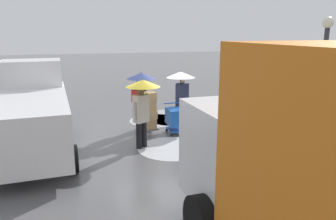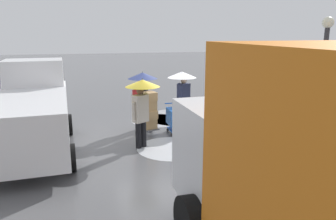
{
  "view_description": "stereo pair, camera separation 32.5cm",
  "coord_description": "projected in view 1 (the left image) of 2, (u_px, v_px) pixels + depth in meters",
  "views": [
    {
      "loc": [
        2.47,
        10.75,
        3.5
      ],
      "look_at": [
        -0.39,
        0.95,
        1.05
      ],
      "focal_mm": 34.97,
      "sensor_mm": 36.0,
      "label": 1
    },
    {
      "loc": [
        2.15,
        10.83,
        3.5
      ],
      "look_at": [
        -0.39,
        0.95,
        1.05
      ],
      "focal_mm": 34.97,
      "sensor_mm": 36.0,
      "label": 2
    }
  ],
  "objects": [
    {
      "name": "street_lamp",
      "position": [
        322.0,
        77.0,
        8.44
      ],
      "size": [
        0.28,
        0.28,
        3.86
      ],
      "color": "#2D2D33",
      "rests_on": "ground"
    },
    {
      "name": "hand_dolly_boxes",
      "position": [
        148.0,
        111.0,
        11.24
      ],
      "size": [
        0.7,
        0.82,
        1.51
      ],
      "color": "#515156",
      "rests_on": "ground"
    },
    {
      "name": "shopping_cart_vendor",
      "position": [
        175.0,
        118.0,
        11.46
      ],
      "size": [
        0.58,
        0.82,
        1.02
      ],
      "color": "#1951B2",
      "rests_on": "ground"
    },
    {
      "name": "pedestrian_black_side",
      "position": [
        142.0,
        97.0,
        9.82
      ],
      "size": [
        1.04,
        1.04,
        2.15
      ],
      "color": "black",
      "rests_on": "ground"
    },
    {
      "name": "slush_patch_far_side",
      "position": [
        178.0,
        117.0,
        13.82
      ],
      "size": [
        2.94,
        2.94,
        0.01
      ],
      "primitive_type": "cylinder",
      "color": "#999BA0",
      "rests_on": "ground"
    },
    {
      "name": "cargo_van_parked_right",
      "position": [
        32.0,
        114.0,
        9.5
      ],
      "size": [
        2.41,
        5.44,
        2.6
      ],
      "color": "white",
      "rests_on": "ground"
    },
    {
      "name": "slush_patch_under_van",
      "position": [
        172.0,
        148.0,
        10.09
      ],
      "size": [
        2.15,
        2.15,
        0.01
      ],
      "primitive_type": "cylinder",
      "color": "silver",
      "rests_on": "ground"
    },
    {
      "name": "slush_patch_near_cluster",
      "position": [
        155.0,
        120.0,
        13.23
      ],
      "size": [
        2.08,
        2.08,
        0.01
      ],
      "primitive_type": "cylinder",
      "color": "#ADAFB5",
      "rests_on": "ground"
    },
    {
      "name": "pedestrian_white_side",
      "position": [
        181.0,
        86.0,
        11.88
      ],
      "size": [
        1.04,
        1.04,
        2.15
      ],
      "color": "black",
      "rests_on": "ground"
    },
    {
      "name": "ground_plane",
      "position": [
        150.0,
        134.0,
        11.52
      ],
      "size": [
        90.0,
        90.0,
        0.0
      ],
      "primitive_type": "plane",
      "color": "#5B5B5E"
    },
    {
      "name": "pedestrian_pink_side",
      "position": [
        141.0,
        88.0,
        11.55
      ],
      "size": [
        1.04,
        1.04,
        2.15
      ],
      "color": "black",
      "rests_on": "ground"
    }
  ]
}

